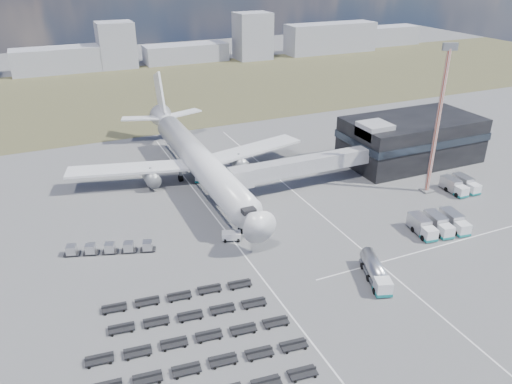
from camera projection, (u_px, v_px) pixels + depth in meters
name	position (u px, v px, depth m)	size (l,w,h in m)	color
ground	(262.00, 260.00, 77.51)	(420.00, 420.00, 0.00)	#565659
grass_strip	(127.00, 94.00, 168.15)	(420.00, 90.00, 0.01)	#48442B
lane_markings	(308.00, 238.00, 83.54)	(47.12, 110.00, 0.01)	silver
terminal	(411.00, 139.00, 112.41)	(30.40, 16.40, 11.00)	black
jet_bridge	(293.00, 167.00, 97.95)	(30.30, 3.80, 7.05)	#939399
airliner	(197.00, 158.00, 101.89)	(51.59, 64.53, 17.62)	silver
skyline	(65.00, 52.00, 194.41)	(304.56, 23.32, 23.81)	#9495A1
fuel_tanker	(376.00, 272.00, 72.15)	(5.11, 9.34, 2.94)	silver
pushback_tug	(231.00, 236.00, 82.65)	(3.11, 1.75, 1.42)	silver
catering_truck	(201.00, 173.00, 104.92)	(4.05, 5.84, 2.48)	silver
service_trucks_near	(438.00, 224.00, 84.92)	(9.39, 7.62, 2.60)	silver
service_trucks_far	(460.00, 185.00, 99.29)	(5.38, 6.38, 2.51)	silver
uld_row	(110.00, 248.00, 78.91)	(13.97, 5.75, 1.56)	black
baggage_dollies	(192.00, 341.00, 60.72)	(27.22, 22.49, 0.79)	black
floodlight_mast	(438.00, 122.00, 93.61)	(2.75, 2.23, 28.90)	#A8341A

